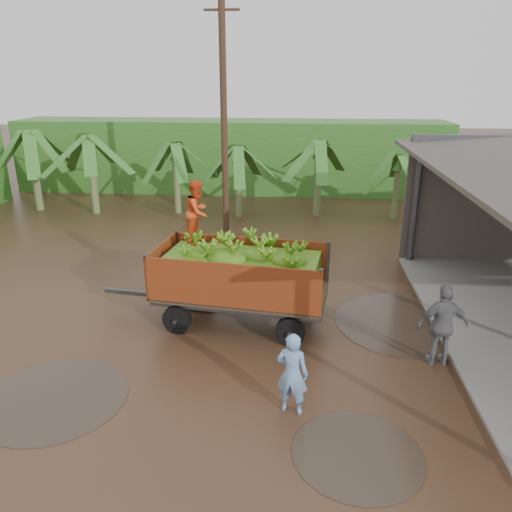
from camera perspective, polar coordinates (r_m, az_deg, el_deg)
The scene contains 7 objects.
ground at distance 11.72m, azimuth -3.61°, elevation -9.76°, with size 100.00×100.00×0.00m, color black.
hedge_north at distance 26.60m, azimuth -2.98°, elevation 11.37°, with size 22.00×3.00×3.60m, color #2D661E.
banana_trailer at distance 12.08m, azimuth -1.87°, elevation -2.13°, with size 5.81×2.53×3.45m.
man_blue at distance 9.16m, azimuth 4.15°, elevation -13.25°, with size 0.58×0.38×1.60m, color #6D95C7.
man_grey at distance 11.17m, azimuth 20.55°, elevation -7.43°, with size 1.06×0.44×1.82m, color slate.
utility_pole at distance 18.18m, azimuth -3.68°, elevation 15.16°, with size 1.20×0.24×8.43m.
banana_plants at distance 17.88m, azimuth -24.94°, elevation 5.28°, with size 24.85×20.73×4.30m.
Camera 1 is at (1.59, -10.04, 5.83)m, focal length 35.00 mm.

